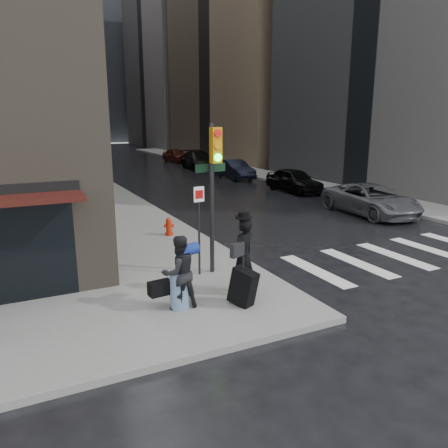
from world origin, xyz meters
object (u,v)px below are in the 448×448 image
at_px(fire_hydrant, 169,227).
at_px(parked_car_1, 294,180).
at_px(parked_car_2, 235,169).
at_px(parked_car_3, 199,160).
at_px(man_jeans, 178,272).
at_px(parked_car_0, 371,200).
at_px(man_overcoat, 243,261).
at_px(traffic_light, 212,179).
at_px(parked_car_4, 176,155).

bearing_deg(fire_hydrant, parked_car_1, 33.10).
xyz_separation_m(parked_car_2, parked_car_3, (0.05, 6.78, 0.10)).
relative_size(man_jeans, parked_car_0, 0.34).
xyz_separation_m(fire_hydrant, parked_car_0, (9.76, -0.09, 0.25)).
xyz_separation_m(man_overcoat, parked_car_2, (10.08, 19.62, -0.34)).
xyz_separation_m(man_jeans, traffic_light, (1.66, 1.77, 1.77)).
relative_size(parked_car_3, parked_car_4, 1.34).
height_order(fire_hydrant, parked_car_4, parked_car_4).
bearing_deg(parked_car_2, man_overcoat, -115.56).
distance_m(traffic_light, parked_car_0, 11.08).
xyz_separation_m(man_jeans, parked_car_4, (12.17, 33.18, -0.31)).
bearing_deg(parked_car_3, man_overcoat, -106.00).
bearing_deg(man_jeans, man_overcoat, 173.30).
bearing_deg(parked_car_3, traffic_light, -107.31).
xyz_separation_m(man_overcoat, parked_car_3, (10.13, 26.41, -0.24)).
bearing_deg(parked_car_3, parked_car_1, -83.27).
height_order(man_jeans, parked_car_1, man_jeans).
bearing_deg(fire_hydrant, man_jeans, -107.25).
distance_m(parked_car_0, parked_car_1, 6.80).
xyz_separation_m(man_jeans, fire_hydrant, (1.91, 6.14, -0.56)).
bearing_deg(parked_car_1, man_overcoat, -131.05).
xyz_separation_m(parked_car_3, parked_car_4, (0.41, 6.78, -0.09)).
distance_m(man_overcoat, parked_car_0, 11.73).
relative_size(parked_car_1, parked_car_3, 0.78).
relative_size(fire_hydrant, parked_car_1, 0.16).
xyz_separation_m(traffic_light, parked_car_2, (10.05, 17.84, -2.09)).
relative_size(man_overcoat, man_jeans, 1.23).
bearing_deg(parked_car_0, man_overcoat, -145.72).
relative_size(fire_hydrant, parked_car_4, 0.16).
bearing_deg(parked_car_2, traffic_light, -117.77).
bearing_deg(fire_hydrant, traffic_light, -93.23).
height_order(fire_hydrant, parked_car_3, parked_car_3).
relative_size(man_overcoat, parked_car_4, 0.52).
relative_size(parked_car_1, parked_car_2, 1.01).
xyz_separation_m(traffic_light, parked_car_3, (10.10, 24.63, -1.99)).
bearing_deg(man_jeans, parked_car_4, -116.53).
xyz_separation_m(man_overcoat, parked_car_4, (10.54, 33.19, -0.34)).
distance_m(man_jeans, parked_car_4, 35.34).
bearing_deg(parked_car_4, man_overcoat, -113.46).
relative_size(traffic_light, parked_car_0, 0.81).
xyz_separation_m(fire_hydrant, parked_car_2, (9.80, 13.48, 0.24)).
xyz_separation_m(man_overcoat, man_jeans, (-1.63, 0.01, -0.02)).
relative_size(man_overcoat, parked_car_1, 0.50).
height_order(man_jeans, parked_car_2, man_jeans).
distance_m(man_overcoat, fire_hydrant, 6.18).
xyz_separation_m(parked_car_0, parked_car_3, (0.09, 20.35, 0.09)).
xyz_separation_m(traffic_light, parked_car_0, (10.01, 4.28, -2.08)).
bearing_deg(traffic_light, man_jeans, -139.07).
bearing_deg(parked_car_1, traffic_light, -135.21).
height_order(man_overcoat, man_jeans, man_overcoat).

